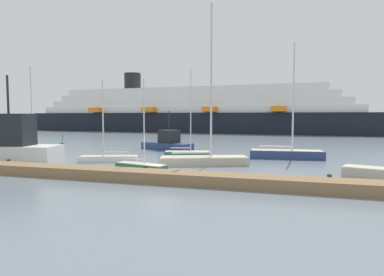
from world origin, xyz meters
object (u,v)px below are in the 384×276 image
sailboat_0 (108,158)px  sailboat_1 (187,152)px  sailboat_4 (204,158)px  channel_buoy_0 (63,143)px  fishing_boat_0 (7,145)px  sailboat_2 (141,165)px  sailboat_3 (286,153)px  fishing_boat_1 (168,143)px  cruise_ship (187,112)px  sailboat_5 (37,150)px

sailboat_0 → sailboat_1: (5.35, 5.44, 0.02)m
sailboat_4 → channel_buoy_0: (-21.80, 10.96, -0.28)m
sailboat_4 → fishing_boat_0: (-16.02, -3.40, 0.89)m
sailboat_2 → sailboat_4: 5.20m
sailboat_3 → sailboat_2: bearing=-143.2°
fishing_boat_1 → channel_buoy_0: fishing_boat_1 is taller
sailboat_3 → sailboat_4: 8.50m
sailboat_1 → cruise_ship: (-13.71, 44.75, 4.30)m
fishing_boat_1 → sailboat_5: bearing=-127.5°
sailboat_2 → sailboat_4: sailboat_4 is taller
sailboat_1 → fishing_boat_1: (-3.85, 4.94, 0.40)m
sailboat_2 → fishing_boat_0: bearing=-166.3°
sailboat_3 → sailboat_4: (-6.27, -5.74, 0.04)m
sailboat_2 → sailboat_5: size_ratio=0.74×
sailboat_3 → channel_buoy_0: (-28.08, 5.22, -0.24)m
sailboat_5 → fishing_boat_1: (11.36, 7.60, 0.36)m
sailboat_5 → channel_buoy_0: sailboat_5 is taller
fishing_boat_1 → channel_buoy_0: 15.09m
sailboat_2 → sailboat_3: 13.69m
sailboat_0 → cruise_ship: 51.07m
sailboat_4 → fishing_boat_0: 16.40m
sailboat_0 → fishing_boat_1: 10.50m
sailboat_1 → sailboat_2: bearing=-111.8°
sailboat_2 → sailboat_5: 15.42m
channel_buoy_0 → sailboat_0: bearing=-40.3°
sailboat_3 → cruise_ship: 49.72m
sailboat_4 → sailboat_3: bearing=22.9°
sailboat_2 → cruise_ship: cruise_ship is taller
sailboat_1 → channel_buoy_0: size_ratio=5.71×
channel_buoy_0 → cruise_ship: (5.18, 38.72, 4.38)m
sailboat_1 → fishing_boat_0: size_ratio=0.89×
sailboat_0 → cruise_ship: (-8.36, 50.19, 4.33)m
sailboat_2 → fishing_boat_0: fishing_boat_0 is taller
sailboat_0 → sailboat_4: bearing=163.8°
sailboat_1 → fishing_boat_0: bearing=-163.3°
sailboat_1 → cruise_ship: bearing=91.4°
sailboat_3 → cruise_ship: (-22.90, 43.94, 4.15)m
sailboat_0 → cruise_ship: cruise_ship is taller
sailboat_3 → sailboat_4: size_ratio=0.83×
sailboat_0 → sailboat_4: sailboat_4 is taller
sailboat_2 → cruise_ship: size_ratio=0.08×
sailboat_5 → channel_buoy_0: bearing=-81.1°
sailboat_2 → sailboat_3: (10.09, 9.25, 0.20)m
sailboat_3 → sailboat_5: (-24.39, -3.47, -0.12)m
sailboat_1 → sailboat_2: size_ratio=1.27×
sailboat_3 → sailboat_4: bearing=-143.3°
sailboat_0 → sailboat_2: 5.36m
fishing_boat_0 → channel_buoy_0: bearing=101.2°
sailboat_2 → channel_buoy_0: size_ratio=4.49×
channel_buoy_0 → fishing_boat_1: bearing=-4.2°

